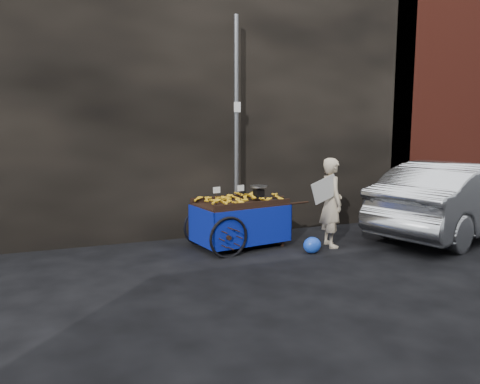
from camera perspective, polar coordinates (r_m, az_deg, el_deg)
name	(u,v)px	position (r m, az deg, el deg)	size (l,w,h in m)	color
ground	(248,257)	(7.49, 0.92, -7.97)	(80.00, 80.00, 0.00)	black
building_wall	(218,105)	(9.78, -2.66, 10.61)	(13.50, 2.00, 5.00)	black
street_pole	(236,129)	(8.52, -0.45, 7.66)	(0.12, 0.10, 4.00)	slate
banana_cart	(238,208)	(7.98, -0.30, -1.93)	(2.16, 1.25, 1.11)	black
vendor	(331,202)	(8.16, 11.06, -1.24)	(0.76, 0.61, 1.53)	#C8B595
plastic_bag	(312,245)	(7.78, 8.79, -6.42)	(0.30, 0.24, 0.27)	blue
parked_car	(459,199)	(9.78, 25.15, -0.74)	(1.48, 4.25, 1.40)	silver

